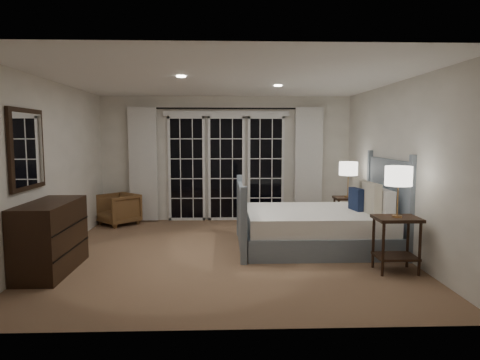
{
  "coord_description": "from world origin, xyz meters",
  "views": [
    {
      "loc": [
        -0.03,
        -6.14,
        1.72
      ],
      "look_at": [
        0.2,
        0.26,
        1.05
      ],
      "focal_mm": 32.0,
      "sensor_mm": 36.0,
      "label": 1
    }
  ],
  "objects_px": {
    "armchair": "(118,209)",
    "lamp_right": "(348,169)",
    "lamp_left": "(399,176)",
    "nightstand_left": "(396,235)",
    "nightstand_right": "(347,209)",
    "bed": "(319,225)",
    "dresser": "(51,237)"
  },
  "relations": [
    {
      "from": "armchair",
      "to": "lamp_right",
      "type": "bearing_deg",
      "value": 35.39
    },
    {
      "from": "lamp_left",
      "to": "armchair",
      "type": "relative_size",
      "value": 0.96
    },
    {
      "from": "nightstand_left",
      "to": "lamp_left",
      "type": "bearing_deg",
      "value": 153.43
    },
    {
      "from": "lamp_right",
      "to": "lamp_left",
      "type": "bearing_deg",
      "value": -91.29
    },
    {
      "from": "nightstand_right",
      "to": "bed",
      "type": "bearing_deg",
      "value": -124.37
    },
    {
      "from": "nightstand_right",
      "to": "lamp_left",
      "type": "height_order",
      "value": "lamp_left"
    },
    {
      "from": "armchair",
      "to": "nightstand_left",
      "type": "bearing_deg",
      "value": 8.87
    },
    {
      "from": "lamp_right",
      "to": "armchair",
      "type": "xyz_separation_m",
      "value": [
        -4.27,
        0.68,
        -0.82
      ]
    },
    {
      "from": "bed",
      "to": "lamp_right",
      "type": "xyz_separation_m",
      "value": [
        0.76,
        1.12,
        0.78
      ]
    },
    {
      "from": "bed",
      "to": "armchair",
      "type": "xyz_separation_m",
      "value": [
        -3.5,
        1.79,
        -0.04
      ]
    },
    {
      "from": "bed",
      "to": "armchair",
      "type": "relative_size",
      "value": 3.5
    },
    {
      "from": "dresser",
      "to": "lamp_left",
      "type": "bearing_deg",
      "value": -2.03
    },
    {
      "from": "nightstand_left",
      "to": "dresser",
      "type": "bearing_deg",
      "value": 177.97
    },
    {
      "from": "armchair",
      "to": "dresser",
      "type": "distance_m",
      "value": 2.86
    },
    {
      "from": "nightstand_right",
      "to": "dresser",
      "type": "bearing_deg",
      "value": -153.69
    },
    {
      "from": "nightstand_left",
      "to": "nightstand_right",
      "type": "xyz_separation_m",
      "value": [
        0.05,
        2.33,
        -0.06
      ]
    },
    {
      "from": "lamp_right",
      "to": "dresser",
      "type": "bearing_deg",
      "value": -153.69
    },
    {
      "from": "lamp_right",
      "to": "armchair",
      "type": "distance_m",
      "value": 4.4
    },
    {
      "from": "nightstand_right",
      "to": "armchair",
      "type": "bearing_deg",
      "value": 170.99
    },
    {
      "from": "lamp_right",
      "to": "armchair",
      "type": "relative_size",
      "value": 0.96
    },
    {
      "from": "nightstand_left",
      "to": "armchair",
      "type": "distance_m",
      "value": 5.18
    },
    {
      "from": "armchair",
      "to": "lamp_left",
      "type": "bearing_deg",
      "value": 8.87
    },
    {
      "from": "nightstand_left",
      "to": "dresser",
      "type": "distance_m",
      "value": 4.36
    },
    {
      "from": "dresser",
      "to": "lamp_right",
      "type": "bearing_deg",
      "value": 26.31
    },
    {
      "from": "bed",
      "to": "dresser",
      "type": "distance_m",
      "value": 3.8
    },
    {
      "from": "nightstand_right",
      "to": "lamp_right",
      "type": "xyz_separation_m",
      "value": [
        0.0,
        0.0,
        0.72
      ]
    },
    {
      "from": "lamp_left",
      "to": "armchair",
      "type": "distance_m",
      "value": 5.26
    },
    {
      "from": "lamp_left",
      "to": "dresser",
      "type": "xyz_separation_m",
      "value": [
        -4.35,
        0.15,
        -0.77
      ]
    },
    {
      "from": "nightstand_left",
      "to": "nightstand_right",
      "type": "bearing_deg",
      "value": 88.71
    },
    {
      "from": "nightstand_left",
      "to": "dresser",
      "type": "xyz_separation_m",
      "value": [
        -4.35,
        0.15,
        -0.02
      ]
    },
    {
      "from": "bed",
      "to": "lamp_left",
      "type": "bearing_deg",
      "value": -59.65
    },
    {
      "from": "nightstand_left",
      "to": "lamp_right",
      "type": "xyz_separation_m",
      "value": [
        0.05,
        2.33,
        0.66
      ]
    }
  ]
}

